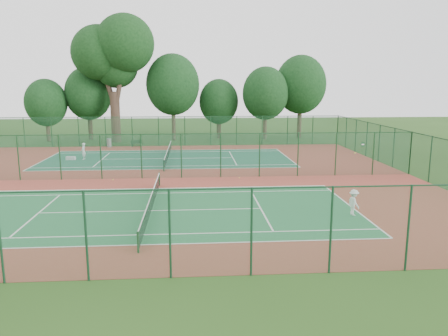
{
  "coord_description": "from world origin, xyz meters",
  "views": [
    {
      "loc": [
        2.43,
        -33.64,
        7.29
      ],
      "look_at": [
        4.56,
        -4.43,
        1.6
      ],
      "focal_mm": 35.0,
      "sensor_mm": 36.0,
      "label": 1
    }
  ],
  "objects_px": {
    "bench": "(136,143)",
    "kit_bag": "(71,158)",
    "player_far": "(83,151)",
    "player_near": "(354,202)",
    "trash_bin": "(109,143)",
    "big_tree": "(114,52)"
  },
  "relations": [
    {
      "from": "bench",
      "to": "kit_bag",
      "type": "relative_size",
      "value": 1.51
    },
    {
      "from": "player_far",
      "to": "bench",
      "type": "distance_m",
      "value": 9.38
    },
    {
      "from": "player_far",
      "to": "bench",
      "type": "relative_size",
      "value": 1.21
    },
    {
      "from": "player_near",
      "to": "kit_bag",
      "type": "height_order",
      "value": "player_near"
    },
    {
      "from": "trash_bin",
      "to": "big_tree",
      "type": "relative_size",
      "value": 0.06
    },
    {
      "from": "trash_bin",
      "to": "kit_bag",
      "type": "xyz_separation_m",
      "value": [
        -2.09,
        -8.62,
        -0.33
      ]
    },
    {
      "from": "trash_bin",
      "to": "big_tree",
      "type": "height_order",
      "value": "big_tree"
    },
    {
      "from": "player_far",
      "to": "kit_bag",
      "type": "height_order",
      "value": "player_far"
    },
    {
      "from": "player_far",
      "to": "kit_bag",
      "type": "distance_m",
      "value": 1.37
    },
    {
      "from": "player_near",
      "to": "bench",
      "type": "relative_size",
      "value": 1.09
    },
    {
      "from": "player_near",
      "to": "big_tree",
      "type": "height_order",
      "value": "big_tree"
    },
    {
      "from": "player_far",
      "to": "bench",
      "type": "height_order",
      "value": "player_far"
    },
    {
      "from": "player_near",
      "to": "trash_bin",
      "type": "bearing_deg",
      "value": 22.88
    },
    {
      "from": "player_far",
      "to": "kit_bag",
      "type": "relative_size",
      "value": 1.82
    },
    {
      "from": "player_near",
      "to": "bench",
      "type": "distance_m",
      "value": 32.2
    },
    {
      "from": "trash_bin",
      "to": "player_far",
      "type": "bearing_deg",
      "value": -96.06
    },
    {
      "from": "kit_bag",
      "to": "big_tree",
      "type": "bearing_deg",
      "value": 91.35
    },
    {
      "from": "player_near",
      "to": "kit_bag",
      "type": "bearing_deg",
      "value": 36.07
    },
    {
      "from": "player_near",
      "to": "player_far",
      "type": "xyz_separation_m",
      "value": [
        -19.53,
        19.74,
        0.08
      ]
    },
    {
      "from": "player_far",
      "to": "big_tree",
      "type": "relative_size",
      "value": 0.1
    },
    {
      "from": "player_far",
      "to": "big_tree",
      "type": "height_order",
      "value": "big_tree"
    },
    {
      "from": "player_far",
      "to": "big_tree",
      "type": "distance_m",
      "value": 16.71
    }
  ]
}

